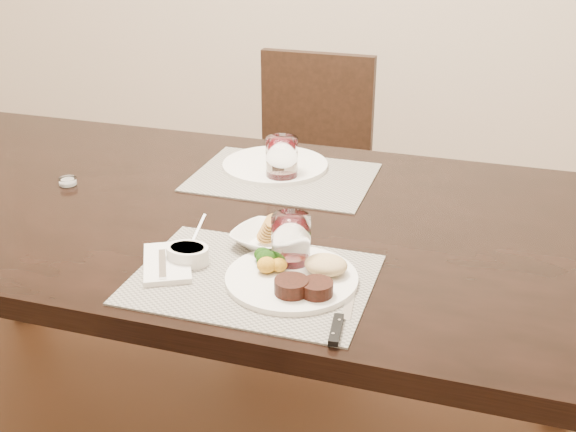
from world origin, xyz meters
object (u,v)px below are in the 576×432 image
(chair_far, at_px, (308,167))
(wine_glass_near, at_px, (291,244))
(far_plate, at_px, (275,165))
(cracker_bowl, at_px, (266,237))
(steak_knife, at_px, (339,322))
(dinner_plate, at_px, (297,276))

(chair_far, distance_m, wine_glass_near, 1.23)
(wine_glass_near, distance_m, far_plate, 0.55)
(cracker_bowl, xyz_separation_m, far_plate, (-0.13, 0.44, -0.01))
(chair_far, xyz_separation_m, cracker_bowl, (0.22, -1.09, 0.27))
(chair_far, relative_size, far_plate, 3.18)
(steak_knife, relative_size, cracker_bowl, 1.24)
(chair_far, bearing_deg, steak_knife, -71.80)
(dinner_plate, bearing_deg, far_plate, 122.73)
(far_plate, bearing_deg, steak_knife, -63.11)
(dinner_plate, relative_size, steak_knife, 1.24)
(dinner_plate, height_order, far_plate, dinner_plate)
(dinner_plate, distance_m, steak_knife, 0.16)
(wine_glass_near, bearing_deg, far_plate, 111.82)
(steak_knife, relative_size, wine_glass_near, 1.92)
(dinner_plate, distance_m, cracker_bowl, 0.17)
(dinner_plate, bearing_deg, chair_far, 115.29)
(steak_knife, distance_m, cracker_bowl, 0.33)
(wine_glass_near, height_order, far_plate, wine_glass_near)
(chair_far, distance_m, steak_knife, 1.43)
(chair_far, bearing_deg, far_plate, -81.96)
(cracker_bowl, bearing_deg, wine_glass_near, -42.06)
(far_plate, bearing_deg, dinner_plate, -67.56)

